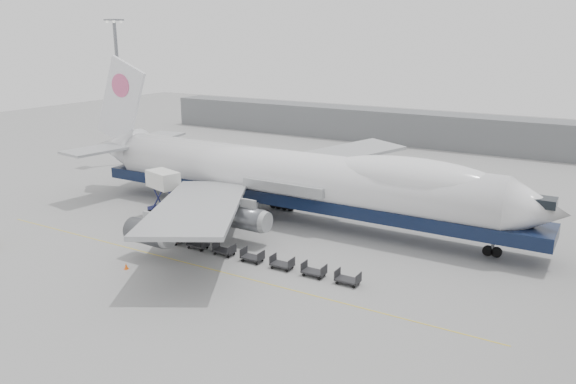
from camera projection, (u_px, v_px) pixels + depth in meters
The scene contains 14 objects.
ground at pixel (235, 248), 62.18m from camera, with size 260.00×260.00×0.00m, color gray.
apron_line at pixel (201, 266), 57.20m from camera, with size 60.00×0.15×0.01m, color gold.
hangar at pixel (383, 126), 124.17m from camera, with size 110.00×8.00×7.00m, color slate.
floodlight_mast at pixel (119, 85), 98.81m from camera, with size 2.40×2.40×25.43m.
airliner at pixel (294, 177), 70.29m from camera, with size 67.00×55.30×19.98m.
catering_truck at pixel (164, 191), 72.07m from camera, with size 5.33×4.29×6.07m.
traffic_cone at pixel (126, 266), 56.51m from camera, with size 0.43×0.43×0.64m.
dolly_0 at pixel (173, 238), 63.66m from camera, with size 2.30×1.35×1.30m.
dolly_1 at pixel (198, 244), 61.89m from camera, with size 2.30×1.35×1.30m.
dolly_2 at pixel (224, 250), 60.11m from camera, with size 2.30×1.35×1.30m.
dolly_3 at pixel (252, 257), 58.33m from camera, with size 2.30×1.35×1.30m.
dolly_4 at pixel (282, 264), 56.55m from camera, with size 2.30×1.35×1.30m.
dolly_5 at pixel (314, 271), 54.78m from camera, with size 2.30×1.35×1.30m.
dolly_6 at pixel (348, 279), 53.00m from camera, with size 2.30×1.35×1.30m.
Camera 1 is at (34.65, -47.13, 22.73)m, focal length 35.00 mm.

